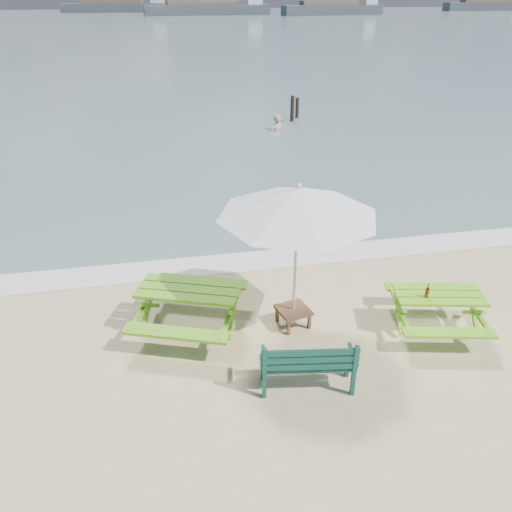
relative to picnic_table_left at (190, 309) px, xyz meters
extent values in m
plane|color=slate|center=(1.83, 82.63, -0.40)|extent=(300.00, 300.00, 0.00)
cube|color=silver|center=(1.83, 2.23, -0.40)|extent=(22.00, 0.90, 0.01)
cube|color=#599D17|center=(0.00, 0.00, 0.41)|extent=(1.93, 1.39, 0.05)
cube|color=#599D17|center=(0.29, 0.77, 0.08)|extent=(1.75, 0.91, 0.05)
cube|color=#599D17|center=(-0.29, -0.77, 0.08)|extent=(1.75, 0.91, 0.05)
cube|color=#599D17|center=(0.00, 0.00, -0.03)|extent=(1.89, 1.50, 0.75)
cube|color=#67B51B|center=(4.31, -0.87, 0.30)|extent=(1.64, 1.03, 0.05)
cube|color=#67B51B|center=(4.46, -0.17, 0.01)|extent=(1.54, 0.59, 0.05)
cube|color=#67B51B|center=(4.15, -1.56, 0.01)|extent=(1.54, 0.59, 0.05)
cube|color=#67B51B|center=(4.31, -0.87, -0.08)|extent=(1.58, 1.15, 0.65)
cube|color=#0F3F34|center=(1.62, -1.86, 0.05)|extent=(1.48, 0.64, 0.04)
cube|color=#0F3F34|center=(1.59, -2.08, 0.29)|extent=(1.42, 0.26, 0.37)
cube|color=#0F3F34|center=(1.62, -1.86, -0.18)|extent=(1.39, 0.69, 0.45)
cube|color=brown|center=(1.83, -0.28, -0.08)|extent=(0.65, 0.65, 0.05)
cube|color=brown|center=(1.83, -0.28, -0.25)|extent=(0.57, 0.57, 0.30)
cylinder|color=silver|center=(1.83, -0.28, 0.89)|extent=(0.05, 0.05, 2.58)
cone|color=silver|center=(1.83, -0.28, 2.02)|extent=(3.26, 3.26, 0.48)
cylinder|color=brown|center=(4.03, -0.92, 0.40)|extent=(0.07, 0.07, 0.16)
cylinder|color=brown|center=(4.03, -0.92, 0.55)|extent=(0.03, 0.03, 0.07)
cylinder|color=#A91318|center=(4.03, -0.92, 0.40)|extent=(0.07, 0.07, 0.06)
imported|color=tan|center=(4.84, 13.69, -0.67)|extent=(0.80, 0.69, 1.86)
cylinder|color=black|center=(5.93, 15.13, 0.07)|extent=(0.19, 0.19, 1.34)
cylinder|color=black|center=(6.33, 15.73, -0.04)|extent=(0.16, 0.16, 1.13)
cube|color=#393E43|center=(13.86, 119.80, 0.60)|extent=(28.99, 5.63, 2.20)
cube|color=#393E43|center=(93.55, 131.49, 0.60)|extent=(26.03, 4.03, 2.20)
cube|color=#393E43|center=(-7.35, 139.20, 0.60)|extent=(27.79, 7.16, 2.20)
cube|color=#393E43|center=(42.07, 114.37, 0.60)|extent=(24.19, 6.21, 2.20)
camera|label=1|loc=(-0.29, -7.46, 5.03)|focal=35.00mm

